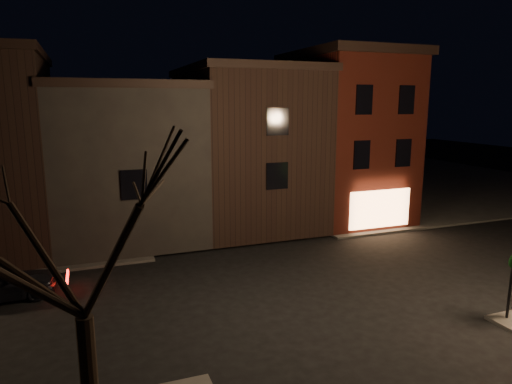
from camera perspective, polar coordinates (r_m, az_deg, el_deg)
ground at (r=19.39m, az=4.84°, el=-11.60°), size 120.00×120.00×0.00m
sidewalk_far_right at (r=46.15m, az=16.80°, el=1.42°), size 30.00×30.00×0.12m
corner_building at (r=30.13m, az=11.14°, el=6.98°), size 6.50×8.50×10.50m
row_building_a at (r=28.31m, az=-1.36°, el=5.78°), size 7.30×10.30×9.40m
row_building_b at (r=26.89m, az=-16.15°, el=3.98°), size 7.80×10.30×8.40m
bare_tree_left at (r=9.36m, az=-21.58°, el=-2.31°), size 5.60×5.60×7.50m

